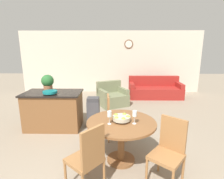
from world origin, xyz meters
TOP-DOWN VIEW (x-y plane):
  - wall_back at (0.00, 6.10)m, footprint 8.00×0.09m
  - dining_table at (0.32, 0.96)m, footprint 1.17×1.17m
  - dining_chair_near_left at (-0.15, 0.29)m, footprint 0.59×0.59m
  - dining_chair_near_right at (0.99, 0.49)m, footprint 0.59×0.59m
  - dining_chair_far_side at (0.18, 1.77)m, footprint 0.45×0.45m
  - fruit_bowl at (0.32, 0.96)m, footprint 0.30×0.30m
  - wine_glass_left at (0.12, 0.85)m, footprint 0.07×0.07m
  - wine_glass_right at (0.53, 0.87)m, footprint 0.07×0.07m
  - kitchen_island at (-1.31, 2.28)m, footprint 1.37×0.79m
  - teal_bowl at (-1.29, 2.10)m, footprint 0.33×0.33m
  - potted_plant at (-1.48, 2.48)m, footprint 0.30×0.30m
  - trash_bin at (-0.33, 2.34)m, footprint 0.30×0.26m
  - couch at (1.83, 5.17)m, footprint 2.08×0.92m
  - armchair at (0.11, 4.14)m, footprint 1.18×1.15m

SIDE VIEW (x-z plane):
  - armchair at x=0.11m, z-range -0.13..0.68m
  - couch at x=1.83m, z-range -0.13..0.70m
  - trash_bin at x=-0.33m, z-range 0.00..0.76m
  - kitchen_island at x=-1.31m, z-range 0.00..0.92m
  - dining_chair_near_left at x=-0.15m, z-range 0.04..1.02m
  - dining_chair_near_right at x=0.99m, z-range 0.04..1.02m
  - dining_chair_far_side at x=0.18m, z-range 0.04..1.02m
  - dining_table at x=0.32m, z-range 0.20..0.95m
  - fruit_bowl at x=0.32m, z-range 0.75..0.87m
  - wine_glass_left at x=0.12m, z-range 0.80..1.02m
  - wine_glass_right at x=0.53m, z-range 0.80..1.02m
  - teal_bowl at x=-1.29m, z-range 0.92..1.00m
  - potted_plant at x=-1.48m, z-range 0.93..1.32m
  - wall_back at x=0.00m, z-range 0.00..2.70m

